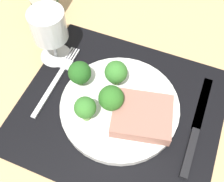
# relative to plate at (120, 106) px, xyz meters

# --- Properties ---
(ground_plane) EXTENTS (1.40, 1.10, 0.03)m
(ground_plane) POSITION_rel_plate_xyz_m (0.00, 0.00, -0.03)
(ground_plane) COLOR tan
(placemat) EXTENTS (0.40, 0.35, 0.00)m
(placemat) POSITION_rel_plate_xyz_m (0.00, 0.00, -0.01)
(placemat) COLOR black
(placemat) RESTS_ON ground_plane
(plate) EXTENTS (0.24, 0.24, 0.02)m
(plate) POSITION_rel_plate_xyz_m (0.00, 0.00, 0.00)
(plate) COLOR white
(plate) RESTS_ON placemat
(steak) EXTENTS (0.13, 0.12, 0.03)m
(steak) POSITION_rel_plate_xyz_m (0.05, -0.01, 0.02)
(steak) COLOR #9E6B5B
(steak) RESTS_ON plate
(broccoli_near_fork) EXTENTS (0.05, 0.05, 0.06)m
(broccoli_near_fork) POSITION_rel_plate_xyz_m (-0.03, 0.05, 0.04)
(broccoli_near_fork) COLOR #5B8942
(broccoli_near_fork) RESTS_ON plate
(broccoli_near_steak) EXTENTS (0.04, 0.04, 0.06)m
(broccoli_near_steak) POSITION_rel_plate_xyz_m (-0.05, -0.05, 0.04)
(broccoli_near_steak) COLOR #6B994C
(broccoli_near_steak) RESTS_ON plate
(broccoli_back_left) EXTENTS (0.05, 0.05, 0.06)m
(broccoli_back_left) POSITION_rel_plate_xyz_m (-0.09, 0.02, 0.04)
(broccoli_back_left) COLOR #5B8942
(broccoli_back_left) RESTS_ON plate
(broccoli_front_edge) EXTENTS (0.05, 0.05, 0.06)m
(broccoli_front_edge) POSITION_rel_plate_xyz_m (-0.01, -0.01, 0.04)
(broccoli_front_edge) COLOR #6B994C
(broccoli_front_edge) RESTS_ON plate
(fork) EXTENTS (0.02, 0.19, 0.01)m
(fork) POSITION_rel_plate_xyz_m (-0.15, 0.01, -0.01)
(fork) COLOR silver
(fork) RESTS_ON placemat
(knife) EXTENTS (0.02, 0.23, 0.01)m
(knife) POSITION_rel_plate_xyz_m (0.15, 0.01, -0.00)
(knife) COLOR black
(knife) RESTS_ON placemat
(wine_glass) EXTENTS (0.07, 0.07, 0.13)m
(wine_glass) POSITION_rel_plate_xyz_m (-0.19, 0.08, 0.08)
(wine_glass) COLOR silver
(wine_glass) RESTS_ON ground_plane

